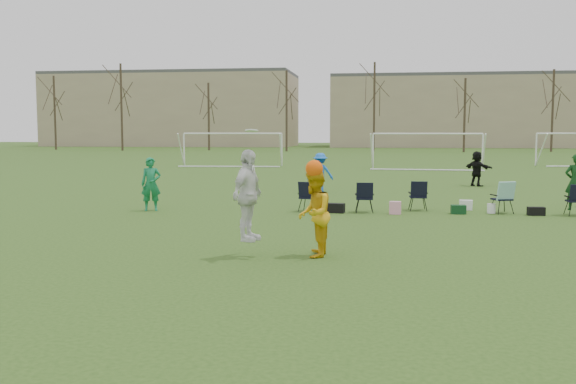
% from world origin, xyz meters
% --- Properties ---
extents(ground, '(260.00, 260.00, 0.00)m').
position_xyz_m(ground, '(0.00, 0.00, 0.00)').
color(ground, '#2B4B17').
rests_on(ground, ground).
extents(fielder_green_near, '(0.73, 0.59, 1.74)m').
position_xyz_m(fielder_green_near, '(-6.47, 7.26, 0.87)').
color(fielder_green_near, '#157848').
rests_on(fielder_green_near, ground).
extents(fielder_blue, '(1.13, 0.72, 1.67)m').
position_xyz_m(fielder_blue, '(-1.62, 14.19, 0.83)').
color(fielder_blue, blue).
rests_on(fielder_blue, ground).
extents(fielder_black, '(1.36, 1.48, 1.65)m').
position_xyz_m(fielder_black, '(5.37, 18.44, 0.82)').
color(fielder_black, black).
rests_on(fielder_black, ground).
extents(center_contest, '(2.03, 1.30, 2.62)m').
position_xyz_m(center_contest, '(-1.07, 0.26, 1.09)').
color(center_contest, white).
rests_on(center_contest, ground).
extents(sideline_setup, '(8.92, 1.76, 1.90)m').
position_xyz_m(sideline_setup, '(3.36, 8.09, 0.56)').
color(sideline_setup, '#103C14').
rests_on(sideline_setup, ground).
extents(goal_left, '(7.39, 0.76, 2.46)m').
position_xyz_m(goal_left, '(-10.00, 34.00, 1.92)').
color(goal_left, white).
rests_on(goal_left, ground).
extents(goal_mid, '(7.40, 0.63, 2.46)m').
position_xyz_m(goal_mid, '(4.00, 32.00, 1.92)').
color(goal_mid, white).
rests_on(goal_mid, ground).
extents(tree_line, '(110.28, 3.28, 11.40)m').
position_xyz_m(tree_line, '(0.24, 69.85, 5.09)').
color(tree_line, '#382B21').
rests_on(tree_line, ground).
extents(building_row, '(126.00, 16.00, 13.00)m').
position_xyz_m(building_row, '(6.73, 96.00, 5.99)').
color(building_row, tan).
rests_on(building_row, ground).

